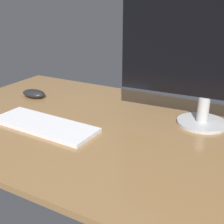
{
  "coord_description": "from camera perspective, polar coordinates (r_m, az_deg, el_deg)",
  "views": [
    {
      "loc": [
        46.29,
        -81.5,
        45.22
      ],
      "look_at": [
        2.24,
        -0.7,
        8.0
      ],
      "focal_mm": 46.41,
      "sensor_mm": 36.0,
      "label": 1
    }
  ],
  "objects": [
    {
      "name": "computer_mouse",
      "position": [
        1.36,
        -15.14,
        3.53
      ],
      "size": [
        11.65,
        6.98,
        3.54
      ],
      "primitive_type": "ellipsoid",
      "rotation": [
        0.0,
        0.0,
        0.02
      ],
      "color": "black",
      "rests_on": "desk"
    },
    {
      "name": "keyboard",
      "position": [
        1.05,
        -13.23,
        -2.48
      ],
      "size": [
        40.1,
        15.51,
        1.37
      ],
      "primitive_type": "cube",
      "rotation": [
        0.0,
        0.0,
        -0.04
      ],
      "color": "white",
      "rests_on": "desk"
    },
    {
      "name": "monitor",
      "position": [
        1.02,
        18.79,
        10.77
      ],
      "size": [
        62.18,
        17.55,
        44.83
      ],
      "rotation": [
        0.0,
        0.0,
        0.05
      ],
      "color": "#BDBDBD",
      "rests_on": "desk"
    },
    {
      "name": "desk",
      "position": [
        1.04,
        -0.9,
        -3.24
      ],
      "size": [
        140.0,
        84.0,
        2.0
      ],
      "primitive_type": "cube",
      "color": "olive",
      "rests_on": "ground"
    }
  ]
}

